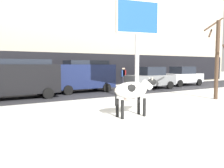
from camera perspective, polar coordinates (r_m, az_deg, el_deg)
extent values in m
plane|color=white|center=(8.48, 13.02, -8.79)|extent=(120.00, 120.00, 0.00)
cube|color=#333338|center=(15.94, -9.81, -2.38)|extent=(60.00, 5.60, 0.01)
cube|color=#BCB29E|center=(22.12, -16.17, 16.41)|extent=(44.00, 6.00, 13.00)
cube|color=black|center=(18.74, -13.37, 3.52)|extent=(43.12, 0.10, 2.80)
ellipsoid|color=silver|center=(8.61, 4.85, -1.59)|extent=(1.44, 0.70, 0.64)
ellipsoid|color=black|center=(8.42, 4.88, -1.39)|extent=(0.58, 0.32, 0.40)
cylinder|color=black|center=(9.14, 6.78, -5.48)|extent=(0.12, 0.12, 0.70)
cylinder|color=black|center=(8.82, 8.21, -5.87)|extent=(0.12, 0.12, 0.70)
cylinder|color=black|center=(8.63, 1.36, -6.05)|extent=(0.12, 0.12, 0.70)
cylinder|color=black|center=(8.30, 2.66, -6.50)|extent=(0.12, 0.12, 0.70)
cylinder|color=silver|center=(9.01, 8.90, -0.19)|extent=(0.49, 0.29, 0.44)
ellipsoid|color=black|center=(9.14, 10.02, 0.49)|extent=(0.46, 0.27, 0.28)
cone|color=beige|center=(9.19, 9.42, 1.52)|extent=(0.07, 0.12, 0.15)
cone|color=beige|center=(9.02, 10.26, 1.45)|extent=(0.07, 0.12, 0.15)
cylinder|color=black|center=(8.31, 0.95, -3.55)|extent=(0.06, 0.06, 0.60)
ellipsoid|color=beige|center=(8.56, 3.84, -3.64)|extent=(0.30, 0.26, 0.20)
cylinder|color=silver|center=(12.87, 6.34, 4.43)|extent=(0.24, 0.24, 3.80)
cube|color=silver|center=(13.15, 6.45, 16.51)|extent=(2.50, 0.76, 1.82)
cube|color=#1E51B2|center=(13.12, 6.54, 16.53)|extent=(2.37, 0.69, 1.70)
cube|color=black|center=(14.31, -22.80, 1.20)|extent=(4.62, 1.95, 1.70)
cube|color=#1E232D|center=(14.34, -21.74, 5.24)|extent=(3.02, 1.70, 0.30)
cylinder|color=black|center=(15.61, -17.83, -1.52)|extent=(0.64, 0.23, 0.64)
cylinder|color=black|center=(13.79, -15.90, -2.28)|extent=(0.64, 0.23, 0.64)
cube|color=#19234C|center=(16.62, -7.48, 1.98)|extent=(4.62, 1.95, 1.70)
cube|color=#1E232D|center=(16.73, -6.58, 5.43)|extent=(3.02, 1.70, 0.30)
cylinder|color=black|center=(18.18, -4.40, -0.44)|extent=(0.64, 0.23, 0.64)
cylinder|color=black|center=(16.53, -1.36, -0.95)|extent=(0.64, 0.23, 0.64)
cylinder|color=black|center=(17.02, -13.37, -0.92)|extent=(0.64, 0.23, 0.64)
cylinder|color=black|center=(15.24, -11.09, -1.53)|extent=(0.64, 0.23, 0.64)
cube|color=slate|center=(18.94, 9.75, 0.99)|extent=(4.22, 1.80, 0.84)
cube|color=#1E232D|center=(18.90, 9.78, 3.28)|extent=(2.02, 1.57, 0.68)
cylinder|color=black|center=(20.53, 10.94, 0.08)|extent=(0.64, 0.23, 0.64)
cylinder|color=black|center=(19.28, 14.50, -0.28)|extent=(0.64, 0.23, 0.64)
cylinder|color=black|center=(18.79, 4.83, -0.28)|extent=(0.64, 0.23, 0.64)
cylinder|color=black|center=(17.41, 8.29, -0.71)|extent=(0.64, 0.23, 0.64)
cube|color=#B7BABF|center=(22.87, 17.41, 1.48)|extent=(4.22, 1.80, 0.84)
cube|color=#1E232D|center=(22.84, 17.46, 3.38)|extent=(2.02, 1.57, 0.68)
cylinder|color=black|center=(24.50, 17.91, 0.69)|extent=(0.64, 0.23, 0.64)
cylinder|color=black|center=(23.41, 21.20, 0.41)|extent=(0.64, 0.23, 0.64)
cylinder|color=black|center=(22.49, 13.41, 0.44)|extent=(0.64, 0.23, 0.64)
cylinder|color=black|center=(21.29, 16.78, 0.13)|extent=(0.64, 0.23, 0.64)
cylinder|color=#282833|center=(21.53, 2.73, 0.70)|extent=(0.24, 0.24, 0.88)
cube|color=#2D4C93|center=(21.48, 2.73, 2.72)|extent=(0.36, 0.22, 0.64)
sphere|color=beige|center=(21.47, 2.74, 3.87)|extent=(0.20, 0.20, 0.20)
cylinder|color=#282833|center=(21.61, 3.04, 0.71)|extent=(0.24, 0.24, 0.88)
cube|color=maroon|center=(21.57, 3.05, 2.73)|extent=(0.36, 0.22, 0.64)
sphere|color=beige|center=(21.55, 3.06, 3.87)|extent=(0.20, 0.20, 0.20)
cylinder|color=#282833|center=(20.18, -3.46, 0.42)|extent=(0.24, 0.24, 0.88)
cube|color=#386B42|center=(20.13, -3.47, 2.58)|extent=(0.36, 0.22, 0.64)
sphere|color=tan|center=(20.12, -3.48, 3.80)|extent=(0.20, 0.20, 0.20)
cylinder|color=#4C3828|center=(14.36, 25.09, 5.48)|extent=(0.22, 0.22, 4.52)
cylinder|color=#4C3828|center=(15.04, 24.35, 13.61)|extent=(1.07, 0.62, 0.82)
cylinder|color=#4C3828|center=(14.53, 23.67, 11.73)|extent=(0.82, 0.48, 0.57)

